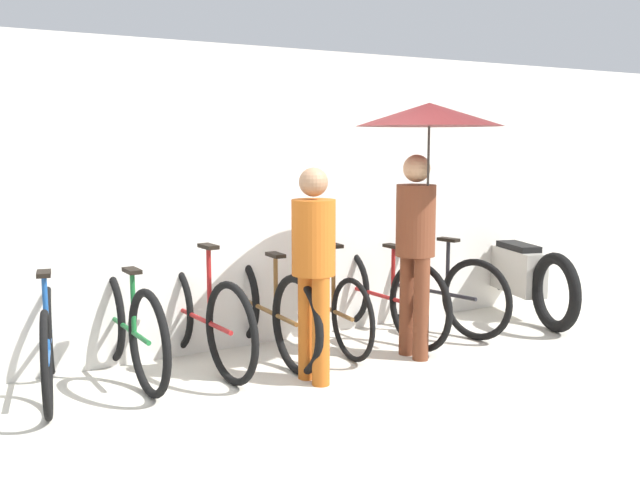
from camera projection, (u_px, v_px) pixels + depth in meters
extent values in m
plane|color=beige|center=(335.00, 426.00, 4.48)|extent=(30.00, 30.00, 0.00)
cube|color=silver|center=(213.00, 200.00, 5.96)|extent=(13.14, 0.12, 2.56)
torus|color=black|center=(50.00, 328.00, 5.45)|extent=(0.18, 0.71, 0.71)
torus|color=black|center=(47.00, 365.00, 4.55)|extent=(0.18, 0.71, 0.71)
cylinder|color=#19478C|center=(49.00, 345.00, 5.00)|extent=(0.22, 0.95, 0.04)
cylinder|color=#19478C|center=(46.00, 314.00, 4.80)|extent=(0.04, 0.04, 0.52)
cube|color=black|center=(44.00, 274.00, 4.77)|extent=(0.13, 0.21, 0.03)
cylinder|color=#19478C|center=(48.00, 288.00, 5.40)|extent=(0.04, 0.04, 0.62)
cylinder|color=#19478C|center=(46.00, 248.00, 5.36)|extent=(0.44, 0.11, 0.03)
torus|color=black|center=(108.00, 315.00, 5.74)|extent=(0.09, 0.77, 0.77)
torus|color=black|center=(149.00, 343.00, 4.94)|extent=(0.09, 0.77, 0.77)
cylinder|color=#19662D|center=(127.00, 328.00, 5.34)|extent=(0.07, 0.96, 0.04)
cylinder|color=#19662D|center=(133.00, 303.00, 5.17)|extent=(0.04, 0.04, 0.45)
cube|color=black|center=(132.00, 271.00, 5.13)|extent=(0.10, 0.20, 0.03)
cylinder|color=#19662D|center=(107.00, 280.00, 5.70)|extent=(0.04, 0.04, 0.57)
cylinder|color=#19662D|center=(105.00, 245.00, 5.66)|extent=(0.44, 0.04, 0.03)
torus|color=black|center=(173.00, 306.00, 6.05)|extent=(0.11, 0.77, 0.77)
torus|color=black|center=(231.00, 333.00, 5.19)|extent=(0.11, 0.77, 0.77)
cylinder|color=maroon|center=(200.00, 318.00, 5.62)|extent=(0.12, 1.06, 0.04)
cylinder|color=maroon|center=(209.00, 286.00, 5.42)|extent=(0.04, 0.04, 0.58)
cube|color=black|center=(208.00, 246.00, 5.38)|extent=(0.10, 0.21, 0.03)
cylinder|color=maroon|center=(171.00, 265.00, 6.00)|extent=(0.04, 0.04, 0.71)
cylinder|color=maroon|center=(170.00, 223.00, 5.95)|extent=(0.44, 0.06, 0.03)
torus|color=black|center=(240.00, 297.00, 6.36)|extent=(0.08, 0.77, 0.77)
torus|color=black|center=(297.00, 325.00, 5.41)|extent=(0.08, 0.77, 0.77)
cylinder|color=brown|center=(266.00, 310.00, 5.89)|extent=(0.05, 1.10, 0.04)
cylinder|color=brown|center=(276.00, 286.00, 5.69)|extent=(0.04, 0.04, 0.47)
cube|color=black|center=(275.00, 255.00, 5.65)|extent=(0.09, 0.20, 0.03)
cylinder|color=brown|center=(239.00, 266.00, 6.32)|extent=(0.04, 0.04, 0.57)
cylinder|color=brown|center=(239.00, 235.00, 6.28)|extent=(0.44, 0.04, 0.03)
torus|color=black|center=(299.00, 295.00, 6.65)|extent=(0.09, 0.69, 0.69)
torus|color=black|center=(352.00, 320.00, 5.74)|extent=(0.09, 0.69, 0.69)
cylinder|color=brown|center=(324.00, 307.00, 6.20)|extent=(0.11, 1.02, 0.04)
cylinder|color=brown|center=(333.00, 279.00, 6.00)|extent=(0.04, 0.04, 0.55)
cube|color=black|center=(334.00, 245.00, 5.96)|extent=(0.10, 0.21, 0.03)
cylinder|color=brown|center=(299.00, 262.00, 6.61)|extent=(0.04, 0.04, 0.62)
cylinder|color=brown|center=(299.00, 229.00, 6.56)|extent=(0.44, 0.06, 0.03)
torus|color=black|center=(344.00, 285.00, 6.91)|extent=(0.10, 0.77, 0.77)
torus|color=black|center=(420.00, 307.00, 6.01)|extent=(0.10, 0.77, 0.77)
cylinder|color=maroon|center=(379.00, 295.00, 6.46)|extent=(0.10, 1.09, 0.04)
cylinder|color=maroon|center=(393.00, 274.00, 6.27)|extent=(0.04, 0.04, 0.46)
cube|color=black|center=(394.00, 246.00, 6.23)|extent=(0.10, 0.20, 0.03)
cylinder|color=maroon|center=(344.00, 250.00, 6.86)|extent=(0.04, 0.04, 0.69)
cylinder|color=maroon|center=(344.00, 215.00, 6.81)|extent=(0.44, 0.05, 0.03)
torus|color=black|center=(393.00, 284.00, 7.05)|extent=(0.23, 0.73, 0.74)
torus|color=black|center=(476.00, 300.00, 6.35)|extent=(0.23, 0.73, 0.74)
cylinder|color=black|center=(432.00, 291.00, 6.70)|extent=(0.26, 0.96, 0.04)
cylinder|color=black|center=(448.00, 268.00, 6.55)|extent=(0.04, 0.04, 0.49)
cube|color=black|center=(448.00, 240.00, 6.51)|extent=(0.13, 0.22, 0.03)
cylinder|color=black|center=(393.00, 249.00, 7.00)|extent=(0.04, 0.04, 0.70)
cylinder|color=black|center=(394.00, 213.00, 6.95)|extent=(0.43, 0.13, 0.03)
cylinder|color=#B25619|center=(307.00, 326.00, 5.31)|extent=(0.13, 0.13, 0.81)
cylinder|color=#B25619|center=(321.00, 331.00, 5.17)|extent=(0.13, 0.13, 0.81)
cylinder|color=#B25619|center=(314.00, 237.00, 5.15)|extent=(0.32, 0.32, 0.55)
sphere|color=#997051|center=(313.00, 182.00, 5.09)|extent=(0.21, 0.21, 0.21)
cylinder|color=brown|center=(407.00, 305.00, 5.92)|extent=(0.13, 0.13, 0.85)
cylinder|color=brown|center=(421.00, 309.00, 5.76)|extent=(0.13, 0.13, 0.85)
cylinder|color=brown|center=(416.00, 220.00, 5.74)|extent=(0.32, 0.32, 0.58)
sphere|color=tan|center=(417.00, 168.00, 5.68)|extent=(0.22, 0.22, 0.22)
cylinder|color=#332D28|center=(428.00, 173.00, 5.57)|extent=(0.02, 0.02, 0.72)
cone|color=#591919|center=(429.00, 114.00, 5.51)|extent=(1.15, 1.15, 0.18)
torus|color=black|center=(485.00, 267.00, 7.97)|extent=(0.32, 0.75, 0.75)
torus|color=black|center=(555.00, 292.00, 6.63)|extent=(0.32, 0.75, 0.75)
cube|color=#ADA89E|center=(517.00, 271.00, 7.29)|extent=(0.45, 0.81, 0.44)
cube|color=black|center=(518.00, 246.00, 7.26)|extent=(0.36, 0.58, 0.06)
cylinder|color=#B2B2B7|center=(487.00, 218.00, 7.90)|extent=(0.57, 0.20, 0.03)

